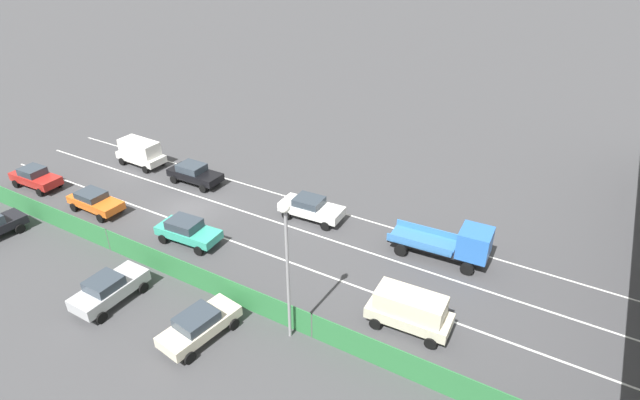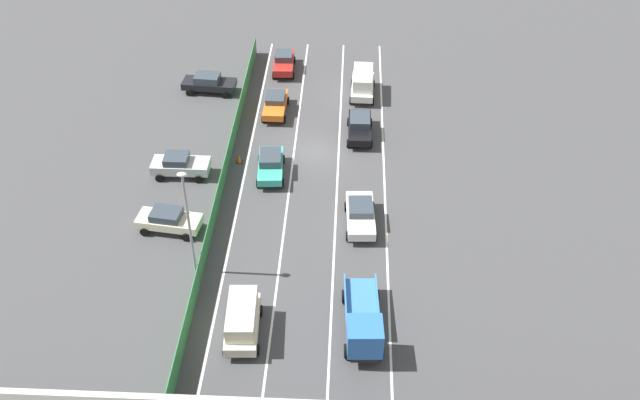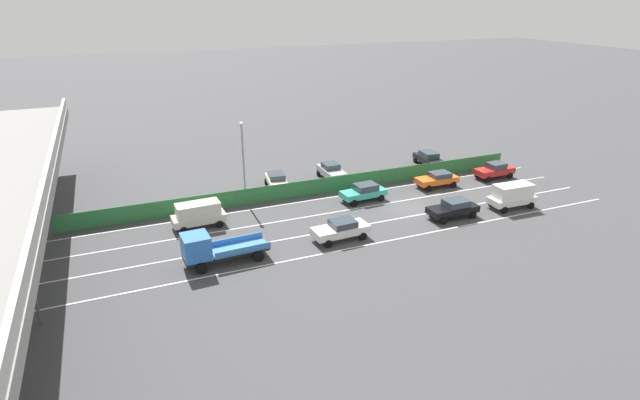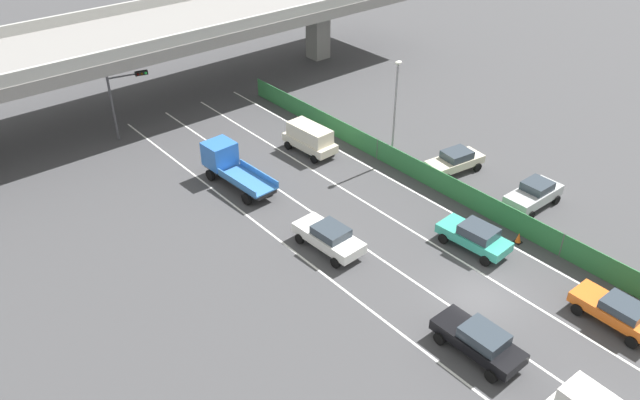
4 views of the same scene
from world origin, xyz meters
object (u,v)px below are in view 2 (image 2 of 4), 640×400
Objects in this scene: car_van_white at (363,82)px; car_hatchback_white at (361,214)px; car_sedan_red at (284,62)px; car_taxi_orange at (275,103)px; parked_wagon_silver at (180,165)px; parked_sedan_dark at (209,83)px; traffic_cone at (239,159)px; parked_sedan_cream at (168,220)px; car_van_cream at (242,319)px; flatbed_truck_blue at (364,327)px; car_sedan_black at (360,126)px; street_lamp at (188,215)px; car_taxi_teal at (271,164)px.

car_van_white reaches higher than car_hatchback_white.
car_taxi_orange is at bearing 89.26° from car_sedan_red.
parked_wagon_silver is (13.39, 12.16, -0.34)m from car_van_white.
parked_sedan_dark is 6.82× the size of traffic_cone.
car_van_cream is at bearing 124.59° from parked_sedan_cream.
car_taxi_orange is at bearing -73.48° from flatbed_truck_blue.
parked_wagon_silver reaches higher than parked_sedan_cream.
car_hatchback_white is (-6.99, 21.24, -0.00)m from car_sedan_red.
car_taxi_orange is at bearing -110.69° from parked_sedan_cream.
car_hatchback_white is at bearing 90.50° from car_sedan_black.
car_taxi_orange is 0.94× the size of car_hatchback_white.
car_van_white is 0.57× the size of street_lamp.
car_sedan_red is 23.17m from parked_sedan_cream.
car_van_cream reaches higher than car_taxi_orange.
street_lamp is (10.29, 15.95, 3.76)m from car_sedan_black.
street_lamp is (-2.76, 22.19, 3.75)m from parked_sedan_dark.
parked_wagon_silver is 6.22m from parked_sedan_cream.
car_taxi_orange is at bearing 153.17° from parked_sedan_dark.
parked_wagon_silver is at bearing 42.25° from car_van_white.
parked_sedan_cream is at bearing 46.99° from car_taxi_teal.
parked_wagon_silver is at bearing 23.82° from traffic_cone.
car_taxi_orange is 0.93× the size of parked_sedan_dark.
flatbed_truck_blue is 20.52m from parked_wagon_silver.
car_taxi_orange is at bearing -89.13° from car_van_cream.
traffic_cone is at bearing -95.81° from street_lamp.
traffic_cone is (-1.21, -11.88, -4.33)m from street_lamp.
parked_wagon_silver is (6.56, -15.08, -0.29)m from car_van_cream.
flatbed_truck_blue is (-0.08, 27.64, 0.05)m from car_van_white.
parked_wagon_silver reaches higher than parked_sedan_dark.
traffic_cone is (-3.97, 10.30, -0.59)m from parked_sedan_dark.
car_sedan_red reaches higher than parked_sedan_cream.
car_sedan_black is 19.35m from street_lamp.
car_van_cream reaches higher than parked_wagon_silver.
flatbed_truck_blue is 9.13× the size of traffic_cone.
car_van_white reaches higher than parked_sedan_cream.
parked_sedan_cream is at bearing 5.25° from car_hatchback_white.
car_van_cream is at bearing 113.50° from parked_wagon_silver.
car_sedan_red is 0.98× the size of parked_sedan_cream.
traffic_cone is at bearing 48.09° from car_van_white.
car_hatchback_white is 21.60m from parked_sedan_dark.
car_van_white is 13.53m from car_taxi_teal.
car_sedan_red reaches higher than parked_sedan_dark.
parked_wagon_silver is 4.52m from traffic_cone.
parked_sedan_cream is (6.12, -8.88, -0.33)m from car_van_cream.
car_taxi_orange is at bearing -124.41° from parked_wagon_silver.
car_sedan_red is 1.04× the size of parked_wagon_silver.
car_van_white is 27.64m from flatbed_truck_blue.
car_taxi_orange is 6.80m from parked_sedan_dark.
car_van_white is 6.30m from car_sedan_black.
parked_sedan_cream is at bearing 75.38° from car_sedan_red.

